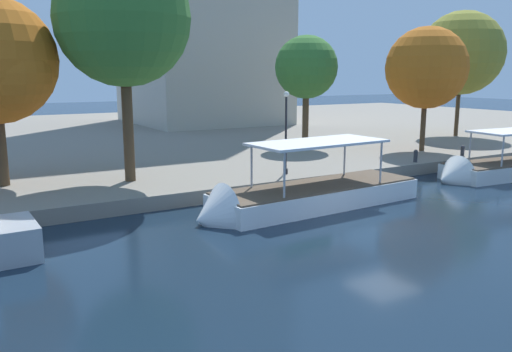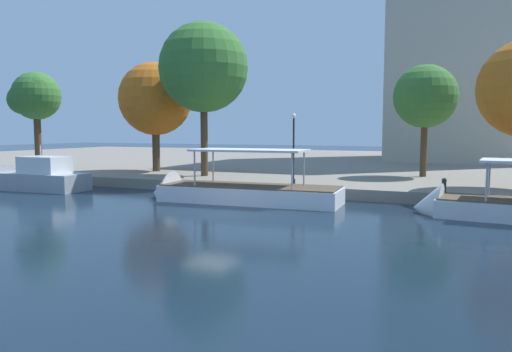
% 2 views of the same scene
% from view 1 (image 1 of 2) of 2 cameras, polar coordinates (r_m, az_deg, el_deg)
% --- Properties ---
extents(ground_plane, '(220.00, 220.00, 0.00)m').
position_cam_1_polar(ground_plane, '(22.34, 13.84, -5.74)').
color(ground_plane, '#142333').
extents(dock_promenade, '(120.00, 55.00, 0.73)m').
position_cam_1_polar(dock_promenade, '(52.92, -13.76, 4.27)').
color(dock_promenade, gray).
rests_on(dock_promenade, ground_plane).
extents(tour_boat_1, '(12.20, 3.85, 4.34)m').
position_cam_1_polar(tour_boat_1, '(25.01, 4.79, -2.64)').
color(tour_boat_1, white).
rests_on(tour_boat_1, ground_plane).
extents(tour_boat_2, '(11.61, 3.85, 3.99)m').
position_cam_1_polar(tour_boat_2, '(36.18, 25.45, 0.52)').
color(tour_boat_2, silver).
rests_on(tour_boat_2, ground_plane).
extents(mooring_bollard_0, '(0.28, 0.28, 0.83)m').
position_cam_1_polar(mooring_bollard_0, '(35.28, 17.05, 2.17)').
color(mooring_bollard_0, '#2D2D33').
rests_on(mooring_bollard_0, dock_promenade).
extents(mooring_bollard_1, '(0.29, 0.29, 0.73)m').
position_cam_1_polar(mooring_bollard_1, '(39.20, 21.64, 2.64)').
color(mooring_bollard_1, '#2D2D33').
rests_on(mooring_bollard_1, dock_promenade).
extents(lamp_post, '(0.32, 0.32, 4.67)m').
position_cam_1_polar(lamp_post, '(29.55, 3.29, 4.97)').
color(lamp_post, black).
rests_on(lamp_post, dock_promenade).
extents(tree_0, '(7.45, 7.48, 11.21)m').
position_cam_1_polar(tree_0, '(51.86, 21.30, 12.42)').
color(tree_0, '#4C3823').
rests_on(tree_0, dock_promenade).
extents(tree_1, '(4.80, 4.80, 8.55)m').
position_cam_1_polar(tree_1, '(40.77, 5.71, 11.69)').
color(tree_1, '#4C3823').
rests_on(tree_1, dock_promenade).
extents(tree_2, '(6.90, 6.98, 11.84)m').
position_cam_1_polar(tree_2, '(28.61, -14.27, 15.95)').
color(tree_2, '#4C3823').
rests_on(tree_2, dock_promenade).
extents(tree_3, '(5.91, 5.91, 9.02)m').
position_cam_1_polar(tree_3, '(40.34, 18.04, 11.06)').
color(tree_3, '#4C3823').
rests_on(tree_3, dock_promenade).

